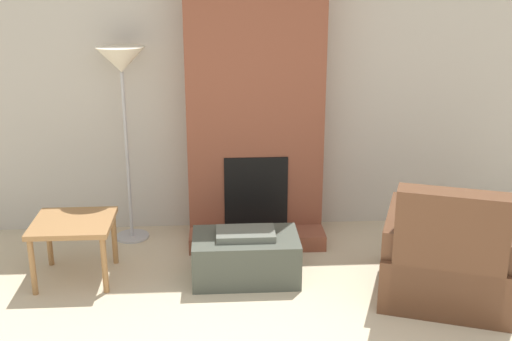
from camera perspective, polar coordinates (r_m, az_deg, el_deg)
wall_back at (r=5.79m, az=-0.25°, el=7.32°), size 7.08×0.06×2.60m
fireplace at (r=5.57m, az=-0.11°, el=6.34°), size 1.18×0.67×2.60m
ottoman at (r=5.06m, az=-0.92°, el=-7.63°), size 0.83×0.51×0.40m
armchair at (r=4.95m, az=16.61°, el=-7.78°), size 1.18×1.21×0.93m
side_table at (r=5.16m, az=-15.93°, el=-5.01°), size 0.61×0.58×0.49m
floor_lamp_left at (r=5.53m, az=-11.86°, el=8.66°), size 0.41×0.41×1.71m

